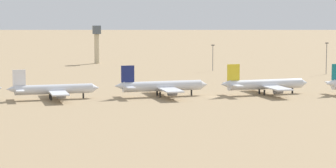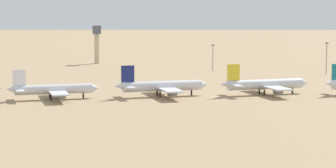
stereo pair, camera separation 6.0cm
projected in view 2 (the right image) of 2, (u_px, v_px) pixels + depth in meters
name	position (u px, v px, depth m)	size (l,w,h in m)	color
ground	(213.00, 97.00, 292.44)	(4000.00, 4000.00, 0.00)	#9E8460
ridge_east	(204.00, 2.00, 1440.56)	(378.93, 281.07, 78.26)	slate
parked_jet_white_1	(53.00, 89.00, 283.74)	(37.33, 31.55, 12.33)	silver
parked_jet_navy_2	(161.00, 86.00, 292.27)	(40.05, 33.86, 13.22)	silver
parked_jet_yellow_3	(265.00, 84.00, 298.40)	(40.19, 34.09, 13.28)	silver
control_tower	(97.00, 41.00, 449.89)	(5.20, 5.20, 24.12)	#C6B793
light_pole_west	(213.00, 56.00, 401.54)	(1.80, 0.50, 14.90)	#59595E
light_pole_mid	(327.00, 56.00, 382.25)	(1.80, 0.50, 17.17)	#59595E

